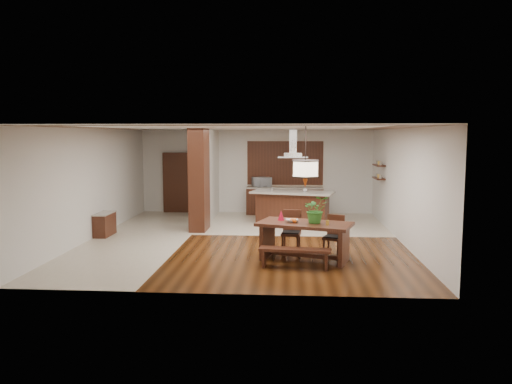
# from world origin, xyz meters

# --- Properties ---
(room_shell) EXTENTS (9.00, 9.04, 2.92)m
(room_shell) POSITION_xyz_m (0.00, 0.00, 2.06)
(room_shell) COLOR #331909
(room_shell) RESTS_ON ground
(tile_hallway) EXTENTS (2.50, 9.00, 0.01)m
(tile_hallway) POSITION_xyz_m (-2.75, 0.00, 0.01)
(tile_hallway) COLOR beige
(tile_hallway) RESTS_ON ground
(tile_kitchen) EXTENTS (5.50, 4.00, 0.01)m
(tile_kitchen) POSITION_xyz_m (1.25, 2.50, 0.01)
(tile_kitchen) COLOR beige
(tile_kitchen) RESTS_ON ground
(soffit_band) EXTENTS (8.00, 9.00, 0.02)m
(soffit_band) POSITION_xyz_m (0.00, 0.00, 2.88)
(soffit_band) COLOR #371F0D
(soffit_band) RESTS_ON room_shell
(partition_pier) EXTENTS (0.45, 1.00, 2.90)m
(partition_pier) POSITION_xyz_m (-1.40, 1.20, 1.45)
(partition_pier) COLOR black
(partition_pier) RESTS_ON ground
(partition_stub) EXTENTS (0.18, 2.40, 2.90)m
(partition_stub) POSITION_xyz_m (-1.40, 3.30, 1.45)
(partition_stub) COLOR silver
(partition_stub) RESTS_ON ground
(hallway_console) EXTENTS (0.37, 0.88, 0.63)m
(hallway_console) POSITION_xyz_m (-3.81, 0.20, 0.32)
(hallway_console) COLOR black
(hallway_console) RESTS_ON ground
(hallway_doorway) EXTENTS (1.10, 0.20, 2.10)m
(hallway_doorway) POSITION_xyz_m (-2.70, 4.40, 1.05)
(hallway_doorway) COLOR black
(hallway_doorway) RESTS_ON ground
(rear_counter) EXTENTS (2.60, 0.62, 0.95)m
(rear_counter) POSITION_xyz_m (1.00, 4.20, 0.48)
(rear_counter) COLOR black
(rear_counter) RESTS_ON ground
(kitchen_window) EXTENTS (2.60, 0.08, 1.50)m
(kitchen_window) POSITION_xyz_m (1.00, 4.46, 1.75)
(kitchen_window) COLOR #A45C31
(kitchen_window) RESTS_ON room_shell
(shelf_lower) EXTENTS (0.26, 0.90, 0.04)m
(shelf_lower) POSITION_xyz_m (3.87, 2.60, 1.40)
(shelf_lower) COLOR black
(shelf_lower) RESTS_ON room_shell
(shelf_upper) EXTENTS (0.26, 0.90, 0.04)m
(shelf_upper) POSITION_xyz_m (3.87, 2.60, 1.80)
(shelf_upper) COLOR black
(shelf_upper) RESTS_ON room_shell
(dining_table) EXTENTS (2.20, 1.55, 0.83)m
(dining_table) POSITION_xyz_m (1.50, -2.05, 0.61)
(dining_table) COLOR black
(dining_table) RESTS_ON ground
(dining_bench) EXTENTS (1.49, 0.49, 0.41)m
(dining_bench) POSITION_xyz_m (1.28, -2.74, 0.21)
(dining_bench) COLOR black
(dining_bench) RESTS_ON ground
(dining_chair_left) EXTENTS (0.48, 0.48, 0.97)m
(dining_chair_left) POSITION_xyz_m (1.21, -1.33, 0.49)
(dining_chair_left) COLOR black
(dining_chair_left) RESTS_ON ground
(dining_chair_right) EXTENTS (0.53, 0.53, 0.91)m
(dining_chair_right) POSITION_xyz_m (2.16, -1.62, 0.46)
(dining_chair_right) COLOR black
(dining_chair_right) RESTS_ON ground
(pendant_lantern) EXTENTS (0.64, 0.64, 1.31)m
(pendant_lantern) POSITION_xyz_m (1.50, -2.05, 2.25)
(pendant_lantern) COLOR #FFE9C3
(pendant_lantern) RESTS_ON room_shell
(foliage_plant) EXTENTS (0.62, 0.57, 0.59)m
(foliage_plant) POSITION_xyz_m (1.73, -2.11, 1.13)
(foliage_plant) COLOR #2F7727
(foliage_plant) RESTS_ON dining_table
(fruit_bowl) EXTENTS (0.33, 0.33, 0.07)m
(fruit_bowl) POSITION_xyz_m (1.22, -2.02, 0.86)
(fruit_bowl) COLOR beige
(fruit_bowl) RESTS_ON dining_table
(napkin_cone) EXTENTS (0.16, 0.16, 0.22)m
(napkin_cone) POSITION_xyz_m (0.98, -1.80, 0.94)
(napkin_cone) COLOR #B10C25
(napkin_cone) RESTS_ON dining_table
(gold_ornament) EXTENTS (0.08, 0.08, 0.10)m
(gold_ornament) POSITION_xyz_m (1.97, -2.31, 0.88)
(gold_ornament) COLOR gold
(gold_ornament) RESTS_ON dining_table
(kitchen_island) EXTENTS (2.63, 1.61, 1.01)m
(kitchen_island) POSITION_xyz_m (1.26, 2.38, 0.52)
(kitchen_island) COLOR black
(kitchen_island) RESTS_ON ground
(range_hood) EXTENTS (0.90, 0.55, 0.87)m
(range_hood) POSITION_xyz_m (1.26, 2.38, 2.46)
(range_hood) COLOR silver
(range_hood) RESTS_ON room_shell
(island_cup) EXTENTS (0.12, 0.12, 0.09)m
(island_cup) POSITION_xyz_m (1.63, 2.25, 1.06)
(island_cup) COLOR silver
(island_cup) RESTS_ON kitchen_island
(microwave) EXTENTS (0.71, 0.61, 0.33)m
(microwave) POSITION_xyz_m (0.21, 4.17, 1.12)
(microwave) COLOR silver
(microwave) RESTS_ON rear_counter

